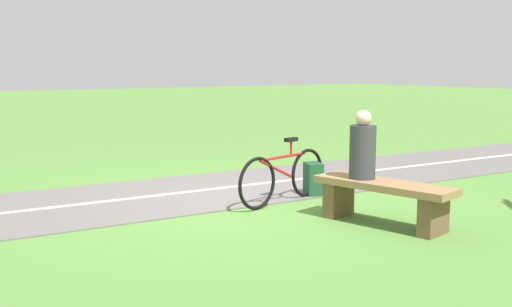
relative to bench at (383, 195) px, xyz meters
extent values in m
plane|color=#548438|center=(1.88, 0.66, -0.34)|extent=(80.00, 80.00, 0.00)
cube|color=#937047|center=(0.00, 0.00, 0.12)|extent=(1.70, 0.80, 0.08)
cube|color=brown|center=(-0.60, -0.13, -0.13)|extent=(0.24, 0.44, 0.41)
cube|color=brown|center=(0.60, 0.13, -0.13)|extent=(0.24, 0.44, 0.41)
cylinder|color=#38383D|center=(0.29, 0.06, 0.46)|extent=(0.36, 0.36, 0.61)
sphere|color=beige|center=(0.29, 0.06, 0.85)|extent=(0.18, 0.18, 0.18)
torus|color=black|center=(1.40, 0.76, 0.00)|extent=(0.20, 0.66, 0.66)
torus|color=black|center=(1.64, -0.24, 0.00)|extent=(0.20, 0.66, 0.66)
cylinder|color=red|center=(1.52, 0.26, 0.28)|extent=(0.24, 0.85, 0.04)
cylinder|color=red|center=(1.49, 0.41, 0.14)|extent=(0.18, 0.62, 0.31)
cylinder|color=red|center=(1.56, 0.11, 0.38)|extent=(0.03, 0.03, 0.20)
cube|color=black|center=(1.56, 0.11, 0.49)|extent=(0.12, 0.21, 0.05)
cube|color=#1E4C2D|center=(1.66, -0.36, -0.11)|extent=(0.35, 0.30, 0.46)
cube|color=#245B37|center=(1.62, -0.48, -0.18)|extent=(0.21, 0.11, 0.21)
camera|label=1|loc=(-4.76, 4.97, 1.43)|focal=43.07mm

